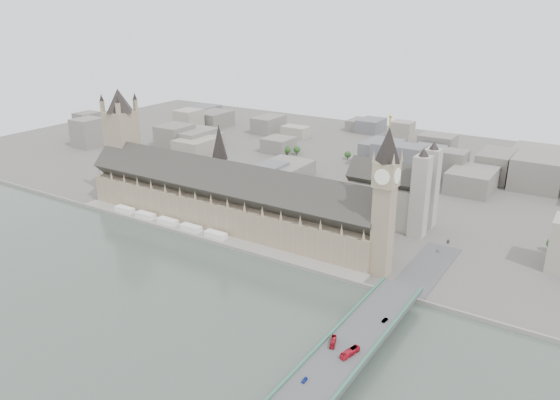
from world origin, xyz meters
The scene contains 19 objects.
ground centered at (0.00, 0.00, 0.00)m, with size 900.00×900.00×0.00m, color #595651.
river_thames centered at (0.00, -165.00, 0.00)m, with size 600.00×600.00×0.00m, color #424E45.
embankment_wall centered at (0.00, -15.00, 1.50)m, with size 600.00×1.50×3.00m, color gray.
river_terrace centered at (0.00, -7.50, 1.00)m, with size 270.00×15.00×2.00m, color gray.
terrace_tents centered at (-40.00, -7.00, 4.00)m, with size 118.00×7.00×4.00m.
palace_of_westminster centered at (0.00, 19.70, 22.71)m, with size 265.00×40.73×55.44m.
elizabeth_tower centered at (138.00, 8.00, 58.09)m, with size 17.00×17.00×107.50m.
victoria_tower centered at (-122.00, 26.00, 55.20)m, with size 30.00×30.00×100.00m.
central_tower centered at (-10.00, 26.00, 57.92)m, with size 13.00×13.00×48.00m.
westminster_bridge centered at (162.00, -87.50, 5.12)m, with size 25.00×325.00×10.25m, color #474749.
bridge_parapets centered at (162.00, -132.00, 10.82)m, with size 25.00×235.00×1.15m, color #3C6E59, non-canonical shape.
westminster_abbey centered at (110.92, 95.00, 25.08)m, with size 68.00×36.00×64.00m.
city_skyline_inland centered at (0.00, 245.00, 19.00)m, with size 720.00×360.00×38.00m, color gray, non-canonical shape.
park_trees centered at (-10.00, 60.00, 7.50)m, with size 110.00×30.00×15.00m, color #1B4518, non-canonical shape.
red_bus_north centered at (155.03, -93.15, 11.64)m, with size 2.33×9.96×2.78m, color maroon.
red_bus_south centered at (166.19, -96.97, 11.95)m, with size 2.86×12.21×3.40m, color red.
car_blue centered at (157.25, -125.45, 10.94)m, with size 1.64×4.08×1.39m, color #182B9D.
car_silver centered at (168.91, -59.73, 10.99)m, with size 1.56×4.47×1.47m, color gray.
car_approach centered at (167.58, 60.00, 10.99)m, with size 2.09×5.13×1.49m, color gray.
Camera 1 is at (257.55, -302.77, 171.76)m, focal length 35.00 mm.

